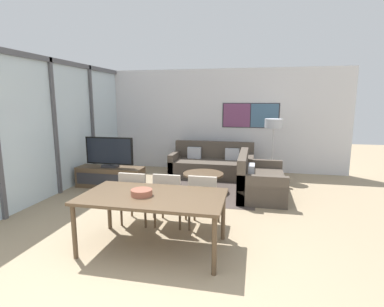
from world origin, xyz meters
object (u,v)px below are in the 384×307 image
object	(u,v)px
television	(109,152)
floor_lamp	(274,127)
fruit_bowl	(142,192)
sofa_main	(212,165)
dining_chair_centre	(169,196)
coffee_table	(203,178)
dining_chair_right	(204,198)
dining_chair_left	(136,195)
sofa_side	(257,182)
dining_table	(153,200)
tv_console	(111,177)

from	to	relation	value
television	floor_lamp	distance (m)	3.96
fruit_bowl	sofa_main	bearing A→B (deg)	85.35
floor_lamp	fruit_bowl	bearing A→B (deg)	-114.21
dining_chair_centre	fruit_bowl	distance (m)	0.86
coffee_table	floor_lamp	size ratio (longest dim) A/B	0.58
fruit_bowl	dining_chair_right	bearing A→B (deg)	50.08
dining_chair_centre	dining_chair_right	xyz separation A→B (m)	(0.54, 0.01, 0.00)
television	dining_chair_centre	xyz separation A→B (m)	(1.92, -1.79, -0.32)
dining_chair_centre	dining_chair_right	size ratio (longest dim) A/B	1.00
television	fruit_bowl	world-z (taller)	television
television	sofa_main	size ratio (longest dim) A/B	0.53
coffee_table	fruit_bowl	size ratio (longest dim) A/B	3.14
dining_chair_right	dining_chair_left	bearing A→B (deg)	-177.46
coffee_table	floor_lamp	distance (m)	2.28
sofa_side	dining_table	bearing A→B (deg)	153.09
dining_chair_left	floor_lamp	distance (m)	4.10
dining_table	sofa_side	bearing A→B (deg)	63.09
television	dining_chair_centre	size ratio (longest dim) A/B	1.31
sofa_main	dining_chair_centre	bearing A→B (deg)	-93.45
sofa_main	dining_table	distance (m)	4.06
dining_chair_centre	fruit_bowl	world-z (taller)	dining_chair_centre
sofa_main	coffee_table	world-z (taller)	sofa_main
dining_chair_left	dining_chair_centre	size ratio (longest dim) A/B	1.00
tv_console	dining_chair_centre	bearing A→B (deg)	-42.87
coffee_table	dining_chair_centre	bearing A→B (deg)	-95.91
tv_console	floor_lamp	bearing A→B (deg)	22.54
dining_chair_right	floor_lamp	bearing A→B (deg)	70.51
television	dining_chair_centre	bearing A→B (deg)	-42.88
coffee_table	dining_chair_left	distance (m)	2.10
tv_console	dining_chair_left	distance (m)	2.30
dining_chair_centre	floor_lamp	world-z (taller)	floor_lamp
sofa_main	fruit_bowl	distance (m)	4.13
tv_console	television	xyz separation A→B (m)	(-0.00, 0.00, 0.57)
dining_table	dining_chair_centre	size ratio (longest dim) A/B	2.17
tv_console	dining_table	world-z (taller)	dining_table
dining_chair_left	fruit_bowl	bearing A→B (deg)	-61.73
tv_console	fruit_bowl	distance (m)	3.19
sofa_main	dining_chair_left	bearing A→B (deg)	-102.58
dining_chair_centre	television	bearing A→B (deg)	137.12
dining_table	dining_chair_left	bearing A→B (deg)	127.40
dining_chair_left	floor_lamp	bearing A→B (deg)	55.94
tv_console	sofa_side	xyz separation A→B (m)	(3.27, 0.12, 0.05)
tv_console	dining_chair_right	xyz separation A→B (m)	(2.47, -1.77, 0.25)
coffee_table	dining_chair_right	distance (m)	1.95
television	sofa_main	xyz separation A→B (m)	(2.12, 1.51, -0.52)
dining_chair_left	dining_chair_right	distance (m)	1.09
fruit_bowl	coffee_table	bearing A→B (deg)	83.01
dining_chair_left	floor_lamp	size ratio (longest dim) A/B	0.57
dining_table	dining_chair_right	bearing A→B (deg)	54.40
dining_chair_right	fruit_bowl	bearing A→B (deg)	-129.92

